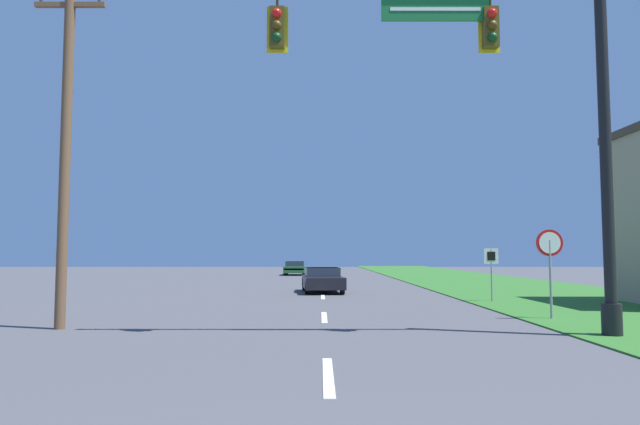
% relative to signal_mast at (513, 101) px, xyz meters
% --- Properties ---
extents(grass_verge_right, '(10.00, 110.00, 0.04)m').
position_rel_signal_mast_xyz_m(grass_verge_right, '(6.12, 19.93, -5.33)').
color(grass_verge_right, '#2D6626').
rests_on(grass_verge_right, ground).
extents(road_center_line, '(0.16, 34.80, 0.01)m').
position_rel_signal_mast_xyz_m(road_center_line, '(-4.38, 11.93, -5.34)').
color(road_center_line, silver).
rests_on(road_center_line, ground).
extents(signal_mast, '(8.87, 0.47, 8.75)m').
position_rel_signal_mast_xyz_m(signal_mast, '(0.00, 0.00, 0.00)').
color(signal_mast, black).
rests_on(signal_mast, grass_verge_right).
extents(car_ahead, '(2.14, 4.37, 1.19)m').
position_rel_signal_mast_xyz_m(car_ahead, '(-4.39, 14.90, -4.74)').
color(car_ahead, black).
rests_on(car_ahead, ground).
extents(far_car, '(1.82, 4.51, 1.19)m').
position_rel_signal_mast_xyz_m(far_car, '(-6.72, 37.83, -4.74)').
color(far_car, black).
rests_on(far_car, ground).
extents(stop_sign, '(0.76, 0.07, 2.50)m').
position_rel_signal_mast_xyz_m(stop_sign, '(2.03, 3.35, -3.48)').
color(stop_sign, gray).
rests_on(stop_sign, grass_verge_right).
extents(route_sign_post, '(0.55, 0.06, 2.03)m').
position_rel_signal_mast_xyz_m(route_sign_post, '(2.14, 9.30, -3.82)').
color(route_sign_post, gray).
rests_on(route_sign_post, grass_verge_right).
extents(utility_pole_near, '(1.80, 0.26, 9.14)m').
position_rel_signal_mast_xyz_m(utility_pole_near, '(-10.93, 1.35, -0.62)').
color(utility_pole_near, brown).
rests_on(utility_pole_near, ground).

